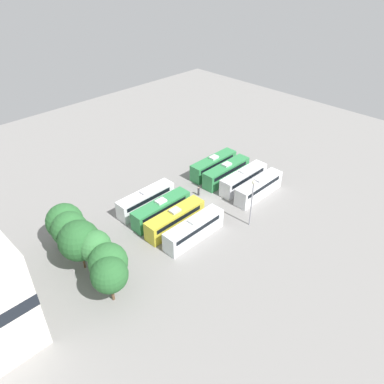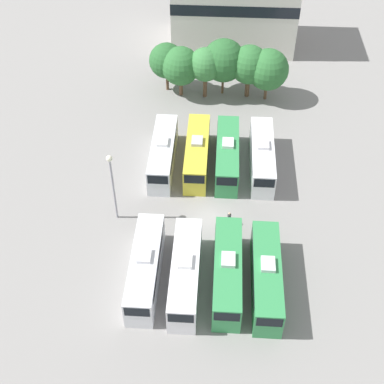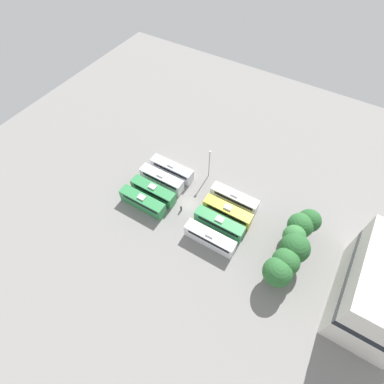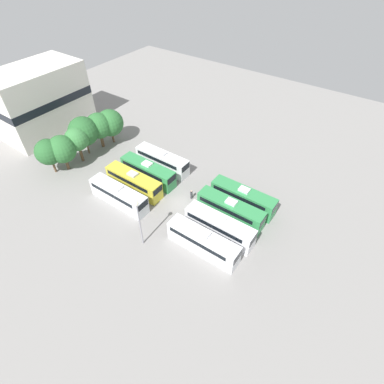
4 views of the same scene
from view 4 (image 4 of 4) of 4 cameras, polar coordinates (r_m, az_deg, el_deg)
ground_plane at (r=47.70m, az=-2.18°, el=-2.17°), size 112.90×112.90×0.00m
bus_0 at (r=40.48m, az=2.10°, el=-9.43°), size 2.45×10.37×3.48m
bus_1 at (r=42.35m, az=5.22°, el=-6.47°), size 2.45×10.37×3.48m
bus_2 at (r=44.71m, az=7.29°, el=-3.31°), size 2.45×10.37×3.48m
bus_3 at (r=46.86m, az=9.67°, el=-0.99°), size 2.45×10.37×3.48m
bus_4 at (r=47.96m, az=-13.80°, el=-0.53°), size 2.45×10.37×3.48m
bus_5 at (r=49.89m, az=-11.04°, el=2.00°), size 2.45×10.37×3.48m
bus_6 at (r=51.55m, az=-8.40°, el=3.94°), size 2.45×10.37×3.48m
bus_7 at (r=53.71m, az=-5.71°, el=6.03°), size 2.45×10.37×3.48m
worker_person at (r=48.00m, az=-0.11°, el=-0.51°), size 0.36×0.36×1.67m
light_pole at (r=38.91m, az=-10.14°, el=-4.60°), size 0.60×0.60×8.11m
tree_0 at (r=56.61m, az=-25.67°, el=6.88°), size 4.49×4.49×6.51m
tree_1 at (r=56.49m, az=-23.53°, el=7.48°), size 4.87×4.87×6.65m
tree_2 at (r=57.39m, az=-21.10°, el=9.35°), size 4.23×4.23×6.79m
tree_3 at (r=58.97m, az=-19.99°, el=10.78°), size 5.41×5.41×7.51m
tree_4 at (r=60.32m, az=-17.37°, el=11.93°), size 4.88×4.88×7.03m
tree_5 at (r=61.32m, az=-15.35°, el=12.58°), size 5.17×5.17×6.87m
depot_building at (r=69.52m, az=-26.90°, el=15.32°), size 17.38×10.23×12.93m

